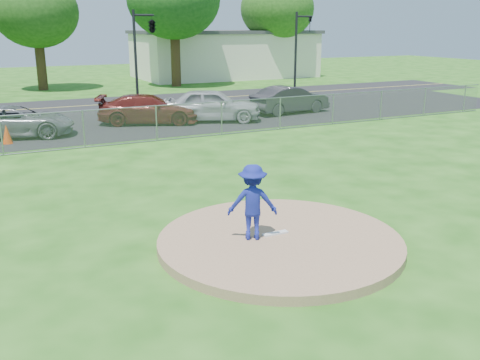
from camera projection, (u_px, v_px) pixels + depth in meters
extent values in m
plane|color=#1F5713|center=(148.00, 153.00, 20.48)|extent=(120.00, 120.00, 0.00)
cylinder|color=#9B7455|center=(280.00, 241.00, 11.83)|extent=(5.40, 5.40, 0.20)
cube|color=white|center=(275.00, 233.00, 11.97)|extent=(0.60, 0.15, 0.04)
cube|color=gray|center=(133.00, 125.00, 22.00)|extent=(40.00, 0.06, 1.50)
cube|color=black|center=(109.00, 126.00, 26.08)|extent=(50.00, 8.00, 0.01)
cube|color=black|center=(81.00, 106.00, 32.55)|extent=(60.00, 7.00, 0.01)
cube|color=beige|center=(224.00, 55.00, 50.85)|extent=(16.00, 9.00, 4.00)
cube|color=#3F3F42|center=(224.00, 32.00, 50.25)|extent=(16.40, 9.40, 0.30)
cylinder|color=#372514|center=(41.00, 64.00, 40.22)|extent=(0.72, 0.72, 3.85)
ellipsoid|color=#1A4612|center=(36.00, 12.00, 39.17)|extent=(6.16, 6.16, 5.24)
cylinder|color=#392514|center=(176.00, 57.00, 42.63)|extent=(0.76, 0.76, 4.55)
cylinder|color=#382414|center=(276.00, 55.00, 49.93)|extent=(0.74, 0.74, 4.20)
ellipsoid|color=#1F5015|center=(277.00, 9.00, 48.79)|extent=(6.72, 6.72, 5.71)
cylinder|color=black|center=(136.00, 60.00, 31.32)|extent=(0.16, 0.16, 5.60)
cylinder|color=black|center=(144.00, 15.00, 30.88)|extent=(1.20, 0.12, 0.12)
imported|color=black|center=(152.00, 24.00, 31.23)|extent=(0.53, 2.48, 1.00)
cylinder|color=black|center=(296.00, 55.00, 35.98)|extent=(0.16, 0.16, 5.60)
cylinder|color=black|center=(304.00, 16.00, 35.54)|extent=(1.20, 0.12, 0.12)
imported|color=black|center=(310.00, 24.00, 35.88)|extent=(0.16, 0.20, 1.00)
imported|color=navy|center=(252.00, 202.00, 11.52)|extent=(1.24, 1.01, 1.67)
cone|color=#E9490C|center=(7.00, 134.00, 22.00)|extent=(0.41, 0.41, 0.80)
imported|color=slate|center=(16.00, 121.00, 23.30)|extent=(5.26, 3.31, 1.35)
imported|color=#5A1B16|center=(148.00, 109.00, 26.48)|extent=(5.33, 3.71, 1.43)
imported|color=#B4B6B9|center=(212.00, 105.00, 27.11)|extent=(5.24, 3.78, 1.66)
imported|color=#2A2A2D|center=(290.00, 100.00, 29.69)|extent=(4.69, 2.09, 1.49)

